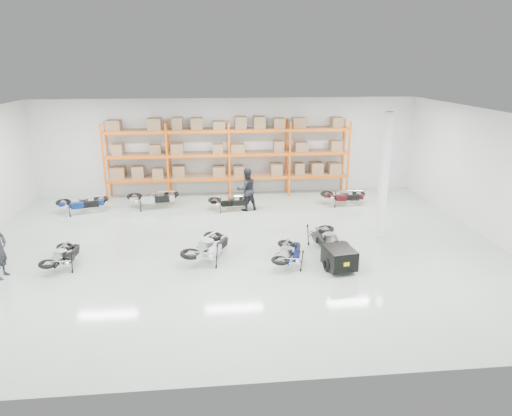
{
  "coord_description": "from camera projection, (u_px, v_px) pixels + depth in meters",
  "views": [
    {
      "loc": [
        -0.84,
        -14.53,
        6.12
      ],
      "look_at": [
        0.72,
        0.93,
        1.1
      ],
      "focal_mm": 32.0,
      "sensor_mm": 36.0,
      "label": 1
    }
  ],
  "objects": [
    {
      "name": "moto_touring_right",
      "position": [
        326.0,
        235.0,
        15.34
      ],
      "size": [
        1.02,
        1.85,
        1.15
      ],
      "primitive_type": null,
      "rotation": [
        0.0,
        -0.09,
        0.08
      ],
      "color": "black",
      "rests_on": "ground"
    },
    {
      "name": "structural_column",
      "position": [
        384.0,
        177.0,
        15.99
      ],
      "size": [
        0.25,
        0.25,
        4.5
      ],
      "primitive_type": "cube",
      "color": "white",
      "rests_on": "ground"
    },
    {
      "name": "moto_black_far_left",
      "position": [
        63.0,
        253.0,
        14.07
      ],
      "size": [
        0.93,
        1.64,
        1.02
      ],
      "primitive_type": null,
      "rotation": [
        0.0,
        -0.09,
        3.05
      ],
      "color": "black",
      "rests_on": "ground"
    },
    {
      "name": "room",
      "position": [
        237.0,
        184.0,
        15.02
      ],
      "size": [
        18.0,
        18.0,
        18.0
      ],
      "color": "#ACBFAF",
      "rests_on": "ground"
    },
    {
      "name": "moto_blue_centre",
      "position": [
        289.0,
        250.0,
        14.26
      ],
      "size": [
        1.22,
        1.76,
        1.04
      ],
      "primitive_type": null,
      "rotation": [
        0.0,
        -0.09,
        2.85
      ],
      "color": "#060C45",
      "rests_on": "ground"
    },
    {
      "name": "moto_back_d",
      "position": [
        344.0,
        193.0,
        20.22
      ],
      "size": [
        1.78,
        0.96,
        1.12
      ],
      "primitive_type": null,
      "rotation": [
        0.0,
        -0.09,
        1.51
      ],
      "color": "#3B0B11",
      "rests_on": "ground"
    },
    {
      "name": "moto_back_b",
      "position": [
        153.0,
        195.0,
        19.79
      ],
      "size": [
        2.01,
        1.14,
        1.24
      ],
      "primitive_type": null,
      "rotation": [
        0.0,
        -0.09,
        1.67
      ],
      "color": "#B4BABE",
      "rests_on": "ground"
    },
    {
      "name": "pallet_rack",
      "position": [
        229.0,
        148.0,
        21.13
      ],
      "size": [
        11.28,
        0.98,
        3.62
      ],
      "color": "#F85F0D",
      "rests_on": "ground"
    },
    {
      "name": "moto_silver_left",
      "position": [
        209.0,
        243.0,
        14.56
      ],
      "size": [
        1.69,
        2.13,
        1.24
      ],
      "primitive_type": null,
      "rotation": [
        0.0,
        -0.09,
        2.68
      ],
      "color": "silver",
      "rests_on": "ground"
    },
    {
      "name": "moto_back_c",
      "position": [
        230.0,
        199.0,
        19.52
      ],
      "size": [
        1.65,
        0.88,
        1.04
      ],
      "primitive_type": null,
      "rotation": [
        0.0,
        -0.09,
        1.62
      ],
      "color": "black",
      "rests_on": "ground"
    },
    {
      "name": "moto_back_a",
      "position": [
        82.0,
        200.0,
        19.15
      ],
      "size": [
        1.97,
        1.29,
        1.17
      ],
      "primitive_type": null,
      "rotation": [
        0.0,
        -0.09,
        1.8
      ],
      "color": "navy",
      "rests_on": "ground"
    },
    {
      "name": "person_back",
      "position": [
        247.0,
        189.0,
        19.38
      ],
      "size": [
        1.03,
        0.89,
        1.82
      ],
      "primitive_type": "imported",
      "rotation": [
        0.0,
        0.0,
        3.39
      ],
      "color": "black",
      "rests_on": "ground"
    },
    {
      "name": "trailer",
      "position": [
        339.0,
        258.0,
        13.86
      ],
      "size": [
        0.95,
        1.75,
        0.72
      ],
      "rotation": [
        0.0,
        0.0,
        0.15
      ],
      "color": "black",
      "rests_on": "ground"
    }
  ]
}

